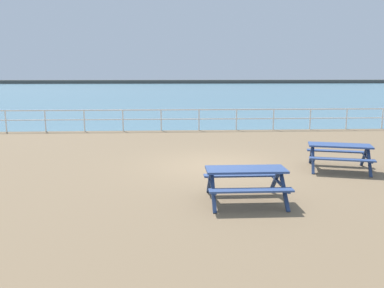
{
  "coord_description": "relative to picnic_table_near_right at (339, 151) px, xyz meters",
  "views": [
    {
      "loc": [
        -1.44,
        -12.03,
        2.91
      ],
      "look_at": [
        -0.81,
        -0.51,
        0.8
      ],
      "focal_mm": 36.78,
      "sensor_mm": 36.0,
      "label": 1
    }
  ],
  "objects": [
    {
      "name": "seaward_railing",
      "position": [
        -3.63,
        8.45,
        0.17
      ],
      "size": [
        23.07,
        0.07,
        1.08
      ],
      "color": "white",
      "rests_on": "ground"
    },
    {
      "name": "sea_band",
      "position": [
        -3.63,
        53.45,
        -0.58
      ],
      "size": [
        142.0,
        90.0,
        0.01
      ],
      "primitive_type": "cube",
      "color": "teal",
      "rests_on": "ground"
    },
    {
      "name": "picnic_table_mid_centre",
      "position": [
        -3.38,
        -2.8,
        0.0
      ],
      "size": [
        1.8,
        1.55,
        0.8
      ],
      "rotation": [
        0.0,
        0.0,
        -0.0
      ],
      "color": "#334C84",
      "rests_on": "ground"
    },
    {
      "name": "picnic_table_near_right",
      "position": [
        0.0,
        0.0,
        0.0
      ],
      "size": [
        2.15,
        1.94,
        0.8
      ],
      "rotation": [
        0.0,
        0.0,
        -0.28
      ],
      "color": "#334C84",
      "rests_on": "ground"
    },
    {
      "name": "distant_shoreline",
      "position": [
        -3.63,
        96.45,
        -0.58
      ],
      "size": [
        142.0,
        6.0,
        1.8
      ],
      "primitive_type": "cube",
      "color": "#4C4C47",
      "rests_on": "ground"
    },
    {
      "name": "ground_plane",
      "position": [
        -3.63,
        0.7,
        -0.68
      ],
      "size": [
        30.0,
        24.0,
        0.2
      ],
      "primitive_type": "cube",
      "color": "#846B4C"
    }
  ]
}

